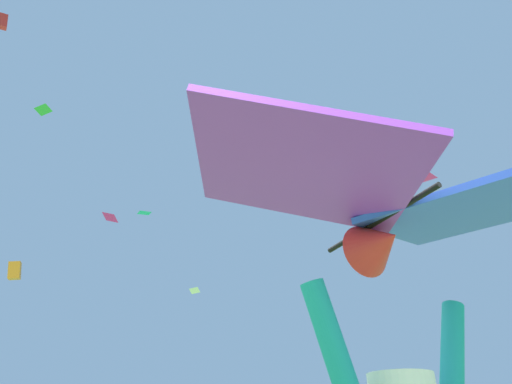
{
  "coord_description": "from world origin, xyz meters",
  "views": [
    {
      "loc": [
        -0.64,
        -1.5,
        1.39
      ],
      "look_at": [
        0.26,
        2.45,
        3.71
      ],
      "focal_mm": 30.77,
      "sensor_mm": 36.0,
      "label": 1
    }
  ],
  "objects_px": {
    "distant_kite_white_far_center": "(195,290)",
    "distant_kite_orange_high_right": "(15,271)",
    "distant_kite_red_low_left": "(2,21)",
    "distant_kite_magenta_mid_right": "(111,217)",
    "distant_kite_teal_mid_left": "(144,212)",
    "held_stunt_kite": "(388,206)",
    "distant_kite_magenta_low_right": "(420,177)",
    "distant_kite_green_high_left": "(43,109)"
  },
  "relations": [
    {
      "from": "held_stunt_kite",
      "to": "distant_kite_magenta_mid_right",
      "type": "relative_size",
      "value": 1.6
    },
    {
      "from": "distant_kite_green_high_left",
      "to": "distant_kite_orange_high_right",
      "type": "relative_size",
      "value": 0.66
    },
    {
      "from": "distant_kite_teal_mid_left",
      "to": "distant_kite_white_far_center",
      "type": "relative_size",
      "value": 1.02
    },
    {
      "from": "distant_kite_magenta_mid_right",
      "to": "distant_kite_magenta_low_right",
      "type": "relative_size",
      "value": 1.2
    },
    {
      "from": "distant_kite_magenta_mid_right",
      "to": "distant_kite_teal_mid_left",
      "type": "height_order",
      "value": "distant_kite_magenta_mid_right"
    },
    {
      "from": "distant_kite_teal_mid_left",
      "to": "distant_kite_magenta_low_right",
      "type": "distance_m",
      "value": 12.87
    },
    {
      "from": "distant_kite_teal_mid_left",
      "to": "distant_kite_orange_high_right",
      "type": "bearing_deg",
      "value": 122.77
    },
    {
      "from": "distant_kite_orange_high_right",
      "to": "distant_kite_green_high_left",
      "type": "bearing_deg",
      "value": -76.92
    },
    {
      "from": "distant_kite_white_far_center",
      "to": "distant_kite_teal_mid_left",
      "type": "bearing_deg",
      "value": -109.83
    },
    {
      "from": "distant_kite_red_low_left",
      "to": "distant_kite_magenta_mid_right",
      "type": "bearing_deg",
      "value": 52.46
    },
    {
      "from": "held_stunt_kite",
      "to": "distant_kite_orange_high_right",
      "type": "height_order",
      "value": "distant_kite_orange_high_right"
    },
    {
      "from": "held_stunt_kite",
      "to": "distant_kite_magenta_mid_right",
      "type": "xyz_separation_m",
      "value": [
        -4.36,
        24.66,
        11.45
      ]
    },
    {
      "from": "distant_kite_magenta_mid_right",
      "to": "distant_kite_white_far_center",
      "type": "xyz_separation_m",
      "value": [
        5.85,
        3.16,
        -3.37
      ]
    },
    {
      "from": "distant_kite_orange_high_right",
      "to": "distant_kite_magenta_low_right",
      "type": "height_order",
      "value": "distant_kite_orange_high_right"
    },
    {
      "from": "distant_kite_green_high_left",
      "to": "distant_kite_magenta_low_right",
      "type": "relative_size",
      "value": 0.98
    },
    {
      "from": "distant_kite_red_low_left",
      "to": "distant_kite_orange_high_right",
      "type": "bearing_deg",
      "value": 93.61
    },
    {
      "from": "distant_kite_magenta_low_right",
      "to": "distant_kite_white_far_center",
      "type": "relative_size",
      "value": 1.26
    },
    {
      "from": "held_stunt_kite",
      "to": "distant_kite_white_far_center",
      "type": "bearing_deg",
      "value": 86.94
    },
    {
      "from": "held_stunt_kite",
      "to": "distant_kite_red_low_left",
      "type": "xyz_separation_m",
      "value": [
        -10.5,
        16.67,
        18.39
      ]
    },
    {
      "from": "distant_kite_green_high_left",
      "to": "distant_kite_white_far_center",
      "type": "height_order",
      "value": "distant_kite_green_high_left"
    },
    {
      "from": "distant_kite_red_low_left",
      "to": "distant_kite_teal_mid_left",
      "type": "relative_size",
      "value": 1.1
    },
    {
      "from": "distant_kite_magenta_mid_right",
      "to": "distant_kite_teal_mid_left",
      "type": "xyz_separation_m",
      "value": [
        2.36,
        -6.5,
        -2.65
      ]
    },
    {
      "from": "distant_kite_green_high_left",
      "to": "distant_kite_magenta_low_right",
      "type": "xyz_separation_m",
      "value": [
        15.75,
        -11.29,
        -9.27
      ]
    },
    {
      "from": "held_stunt_kite",
      "to": "distant_kite_white_far_center",
      "type": "height_order",
      "value": "distant_kite_white_far_center"
    },
    {
      "from": "distant_kite_teal_mid_left",
      "to": "distant_kite_green_high_left",
      "type": "xyz_separation_m",
      "value": [
        -6.65,
        2.42,
        7.2
      ]
    },
    {
      "from": "distant_kite_green_high_left",
      "to": "distant_kite_magenta_mid_right",
      "type": "bearing_deg",
      "value": 43.55
    },
    {
      "from": "held_stunt_kite",
      "to": "distant_kite_magenta_low_right",
      "type": "relative_size",
      "value": 1.91
    },
    {
      "from": "distant_kite_teal_mid_left",
      "to": "distant_kite_white_far_center",
      "type": "bearing_deg",
      "value": 70.17
    },
    {
      "from": "distant_kite_green_high_left",
      "to": "distant_kite_white_far_center",
      "type": "relative_size",
      "value": 1.23
    },
    {
      "from": "held_stunt_kite",
      "to": "distant_kite_teal_mid_left",
      "type": "height_order",
      "value": "distant_kite_teal_mid_left"
    },
    {
      "from": "distant_kite_white_far_center",
      "to": "distant_kite_orange_high_right",
      "type": "bearing_deg",
      "value": 158.43
    },
    {
      "from": "distant_kite_orange_high_right",
      "to": "distant_kite_white_far_center",
      "type": "height_order",
      "value": "distant_kite_orange_high_right"
    },
    {
      "from": "distant_kite_magenta_mid_right",
      "to": "distant_kite_red_low_left",
      "type": "distance_m",
      "value": 12.24
    },
    {
      "from": "held_stunt_kite",
      "to": "distant_kite_orange_high_right",
      "type": "relative_size",
      "value": 1.29
    },
    {
      "from": "distant_kite_red_low_left",
      "to": "distant_kite_teal_mid_left",
      "type": "height_order",
      "value": "distant_kite_red_low_left"
    },
    {
      "from": "distant_kite_magenta_mid_right",
      "to": "distant_kite_white_far_center",
      "type": "distance_m",
      "value": 7.45
    },
    {
      "from": "distant_kite_white_far_center",
      "to": "distant_kite_red_low_left",
      "type": "bearing_deg",
      "value": -137.06
    },
    {
      "from": "distant_kite_orange_high_right",
      "to": "distant_kite_white_far_center",
      "type": "xyz_separation_m",
      "value": [
        13.02,
        -5.15,
        -2.15
      ]
    },
    {
      "from": "held_stunt_kite",
      "to": "distant_kite_green_high_left",
      "type": "xyz_separation_m",
      "value": [
        -8.65,
        20.58,
        16.0
      ]
    },
    {
      "from": "distant_kite_orange_high_right",
      "to": "distant_kite_magenta_low_right",
      "type": "bearing_deg",
      "value": -51.81
    },
    {
      "from": "distant_kite_red_low_left",
      "to": "distant_kite_white_far_center",
      "type": "relative_size",
      "value": 1.12
    },
    {
      "from": "distant_kite_green_high_left",
      "to": "distant_kite_magenta_low_right",
      "type": "bearing_deg",
      "value": -35.64
    }
  ]
}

